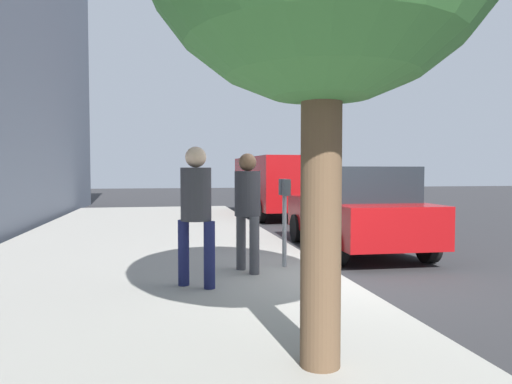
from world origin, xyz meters
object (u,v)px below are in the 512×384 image
at_px(parking_meter, 285,204).
at_px(pedestrian_bystander, 196,203).
at_px(pedestrian_at_meter, 248,202).
at_px(parked_sedan_near, 356,209).
at_px(parked_van_far, 275,183).

distance_m(parking_meter, pedestrian_bystander, 1.84).
relative_size(pedestrian_at_meter, pedestrian_bystander, 0.97).
distance_m(parked_sedan_near, parked_van_far, 7.45).
height_order(parking_meter, parked_sedan_near, parked_sedan_near).
distance_m(parking_meter, parked_van_far, 9.62).
relative_size(parking_meter, pedestrian_at_meter, 0.78).
distance_m(parking_meter, pedestrian_at_meter, 0.71).
xyz_separation_m(pedestrian_at_meter, pedestrian_bystander, (-0.81, 0.83, 0.04)).
height_order(pedestrian_at_meter, parked_sedan_near, pedestrian_at_meter).
relative_size(pedestrian_bystander, parked_sedan_near, 0.42).
xyz_separation_m(pedestrian_bystander, parked_sedan_near, (3.05, -3.51, -0.37)).
bearing_deg(parked_van_far, pedestrian_at_meter, 164.52).
distance_m(pedestrian_bystander, parked_van_far, 11.06).
bearing_deg(pedestrian_bystander, parked_sedan_near, -12.25).
bearing_deg(parked_van_far, pedestrian_bystander, 161.50).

